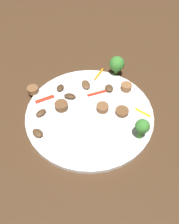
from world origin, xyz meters
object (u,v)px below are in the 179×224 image
sausage_slice_2 (122,112)px  pepper_strip_0 (99,74)px  fork (79,143)px  pepper_strip_2 (45,99)px  sausage_slice_3 (33,90)px  sausage_slice_1 (102,106)px  broccoli_floret_1 (117,64)px  mushroom_3 (70,96)px  mushroom_5 (109,88)px  mushroom_1 (86,85)px  mushroom_0 (60,88)px  mushroom_2 (41,113)px  sausage_slice_0 (126,87)px  sausage_slice_4 (61,106)px  pepper_strip_3 (143,113)px  plate (90,113)px  pepper_strip_1 (97,93)px  broccoli_floret_0 (142,127)px  mushroom_4 (38,133)px

sausage_slice_2 → pepper_strip_0: (0.02, -0.14, -0.00)m
fork → pepper_strip_2: 0.15m
sausage_slice_3 → pepper_strip_2: sausage_slice_3 is taller
sausage_slice_1 → broccoli_floret_1: bearing=-122.6°
mushroom_3 → broccoli_floret_1: bearing=-156.8°
broccoli_floret_1 → mushroom_5: 0.07m
pepper_strip_0 → mushroom_1: bearing=36.6°
mushroom_0 → mushroom_2: same height
sausage_slice_0 → pepper_strip_2: size_ratio=0.57×
broccoli_floret_1 → mushroom_1: size_ratio=1.59×
sausage_slice_3 → mushroom_0: (-0.07, 0.01, -0.00)m
sausage_slice_4 → pepper_strip_2: sausage_slice_4 is taller
pepper_strip_0 → sausage_slice_3: bearing=6.7°
sausage_slice_1 → sausage_slice_3: size_ratio=1.03×
mushroom_0 → sausage_slice_3: bearing=-6.7°
sausage_slice_1 → pepper_strip_0: size_ratio=0.61×
sausage_slice_3 → pepper_strip_3: size_ratio=0.69×
pepper_strip_3 → plate: bearing=-15.4°
mushroom_2 → sausage_slice_1: bearing=173.3°
mushroom_0 → pepper_strip_2: mushroom_0 is taller
broccoli_floret_1 → pepper_strip_2: (0.19, 0.05, -0.03)m
mushroom_1 → pepper_strip_1: 0.04m
pepper_strip_0 → pepper_strip_2: (0.15, 0.05, -0.00)m
sausage_slice_4 → plate: bearing=155.4°
fork → mushroom_2: bearing=-32.6°
broccoli_floret_1 → sausage_slice_4: (0.16, 0.09, -0.02)m
sausage_slice_0 → pepper_strip_2: (0.20, -0.01, -0.01)m
pepper_strip_1 → pepper_strip_3: size_ratio=1.25×
broccoli_floret_1 → pepper_strip_3: bearing=96.7°
broccoli_floret_0 → pepper_strip_3: broccoli_floret_0 is taller
pepper_strip_0 → pepper_strip_1: same height
mushroom_0 → mushroom_3: 0.04m
pepper_strip_1 → pepper_strip_2: 0.13m
mushroom_4 → pepper_strip_2: (-0.03, -0.10, -0.00)m
mushroom_5 → pepper_strip_2: mushroom_5 is taller
sausage_slice_1 → pepper_strip_1: size_ratio=0.57×
fork → pepper_strip_2: bearing=-46.4°
fork → mushroom_4: 0.09m
mushroom_5 → pepper_strip_1: bearing=10.6°
sausage_slice_0 → mushroom_4: bearing=20.1°
broccoli_floret_0 → pepper_strip_2: (0.18, -0.15, -0.03)m
plate → pepper_strip_1: pepper_strip_1 is taller
sausage_slice_0 → mushroom_0: bearing=-14.0°
plate → pepper_strip_1: bearing=-121.5°
mushroom_3 → pepper_strip_0: size_ratio=0.62×
sausage_slice_2 → pepper_strip_3: size_ratio=0.76×
fork → pepper_strip_3: size_ratio=4.30×
mushroom_1 → mushroom_3: size_ratio=1.12×
broccoli_floret_0 → broccoli_floret_1: broccoli_floret_0 is taller
broccoli_floret_1 → sausage_slice_1: broccoli_floret_1 is taller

